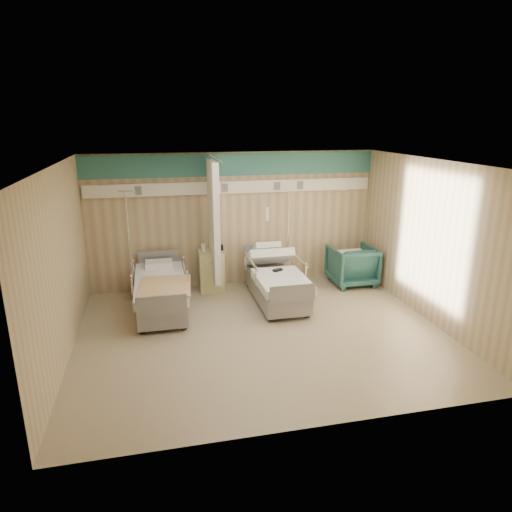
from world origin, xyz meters
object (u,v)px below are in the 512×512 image
at_px(bed_right, 276,286).
at_px(iv_stand_left, 132,277).
at_px(visitor_armchair, 352,265).
at_px(bed_left, 161,295).
at_px(iv_stand_right, 287,265).
at_px(bedside_cabinet, 211,270).

height_order(bed_right, iv_stand_left, iv_stand_left).
bearing_deg(visitor_armchair, iv_stand_left, -3.05).
bearing_deg(bed_left, iv_stand_left, 123.89).
xyz_separation_m(visitor_armchair, iv_stand_right, (-1.35, 0.32, -0.01)).
bearing_deg(iv_stand_left, bed_left, -56.11).
relative_size(bed_left, iv_stand_left, 1.00).
xyz_separation_m(bed_left, iv_stand_left, (-0.53, 0.79, 0.13)).
bearing_deg(bed_right, bed_left, 180.00).
xyz_separation_m(bed_left, iv_stand_right, (2.70, 0.92, 0.10)).
bearing_deg(visitor_armchair, bed_left, 7.72).
xyz_separation_m(bedside_cabinet, iv_stand_right, (1.65, 0.02, -0.01)).
xyz_separation_m(bed_right, iv_stand_right, (0.50, 0.92, 0.10)).
xyz_separation_m(bed_right, bed_left, (-2.20, 0.00, 0.00)).
bearing_deg(iv_stand_right, iv_stand_left, -177.59).
xyz_separation_m(bedside_cabinet, visitor_armchair, (3.00, -0.30, -0.00)).
bearing_deg(visitor_armchair, bed_right, 17.26).
bearing_deg(bed_left, visitor_armchair, 8.43).
height_order(bedside_cabinet, iv_stand_left, iv_stand_left).
bearing_deg(bed_left, bedside_cabinet, 40.60).
relative_size(visitor_armchair, iv_stand_left, 0.43).
distance_m(iv_stand_right, iv_stand_left, 3.23).
height_order(bedside_cabinet, iv_stand_right, iv_stand_right).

